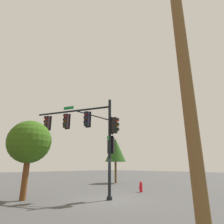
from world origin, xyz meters
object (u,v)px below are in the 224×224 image
(fire_hydrant, at_px, (141,187))
(tree_far, at_px, (115,150))
(utility_pole, at_px, (184,67))
(tree_mid, at_px, (30,142))
(signal_pole_assembly, at_px, (88,129))

(fire_hydrant, bearing_deg, tree_far, -31.27)
(fire_hydrant, relative_size, tree_far, 0.15)
(utility_pole, xyz_separation_m, tree_far, (15.52, -13.26, -0.42))
(fire_hydrant, xyz_separation_m, tree_mid, (2.81, 8.36, 3.19))
(utility_pole, distance_m, fire_hydrant, 12.79)
(fire_hydrant, xyz_separation_m, tree_far, (7.24, -4.40, 3.65))
(signal_pole_assembly, height_order, tree_mid, signal_pole_assembly)
(signal_pole_assembly, xyz_separation_m, tree_far, (6.44, -9.46, -0.60))
(fire_hydrant, bearing_deg, tree_mid, 71.40)
(utility_pole, bearing_deg, tree_mid, -2.62)
(signal_pole_assembly, relative_size, utility_pole, 0.77)
(fire_hydrant, distance_m, tree_mid, 9.38)
(signal_pole_assembly, height_order, utility_pole, utility_pole)
(signal_pole_assembly, distance_m, fire_hydrant, 6.66)
(tree_far, bearing_deg, tree_mid, 109.15)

